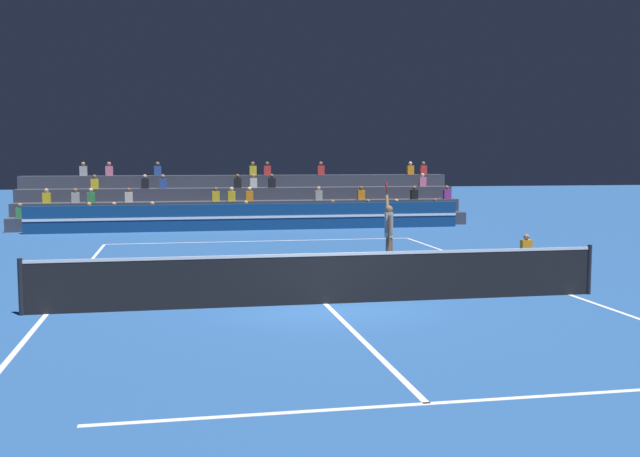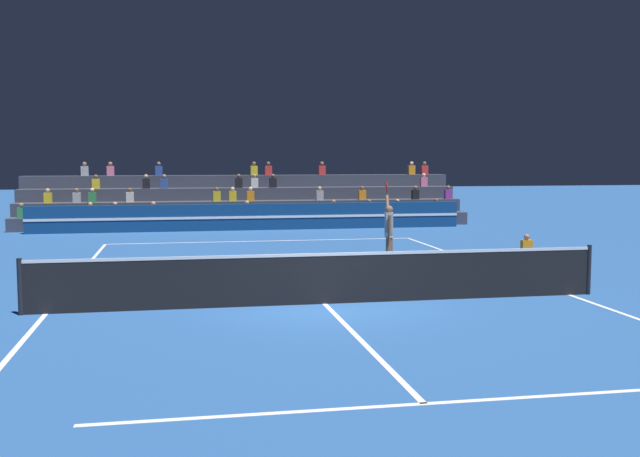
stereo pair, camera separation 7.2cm
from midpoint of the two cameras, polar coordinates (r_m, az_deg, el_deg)
ground_plane at (r=15.55m, az=0.28°, el=-5.76°), size 120.00×120.00×0.00m
court_lines at (r=15.55m, az=0.28°, el=-5.75°), size 11.10×23.90×0.01m
tennis_net at (r=15.45m, az=0.28°, el=-3.78°), size 12.00×0.10×1.10m
sponsor_banner_wall at (r=31.32m, az=-5.41°, el=0.88°), size 18.00×0.26×1.10m
bleacher_stand at (r=34.45m, az=-5.91°, el=1.76°), size 19.74×3.80×2.83m
ball_kid_courtside at (r=22.23m, az=15.34°, el=-1.71°), size 0.30×0.36×0.84m
tennis_player at (r=20.69m, az=5.17°, el=-0.24°), size 0.39×1.21×2.39m
tennis_ball at (r=17.64m, az=1.94°, el=-4.32°), size 0.07×0.07×0.07m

